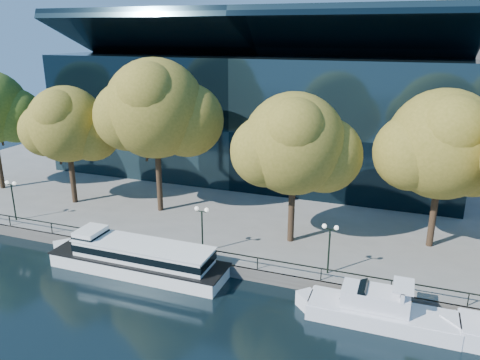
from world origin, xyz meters
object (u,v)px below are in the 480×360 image
at_px(cruiser_near, 375,309).
at_px(tree_2, 157,111).
at_px(tour_boat, 134,256).
at_px(lamp_0, 12,191).
at_px(tree_4, 445,147).
at_px(tree_3, 296,146).
at_px(lamp_1, 202,219).
at_px(lamp_2, 330,238).
at_px(tree_1, 68,126).

relative_size(cruiser_near, tree_2, 0.70).
height_order(tour_boat, lamp_0, lamp_0).
bearing_deg(tree_4, tree_3, -164.63).
bearing_deg(tree_3, lamp_1, -144.59).
distance_m(tree_4, lamp_0, 39.65).
bearing_deg(lamp_2, tree_4, 45.89).
xyz_separation_m(tree_2, lamp_2, (18.53, -7.25, -7.42)).
distance_m(cruiser_near, lamp_1, 15.23).
xyz_separation_m(tree_2, tree_3, (14.55, -2.57, -1.74)).
relative_size(tree_2, tree_4, 1.14).
xyz_separation_m(cruiser_near, tree_3, (-7.86, 8.47, 8.68)).
distance_m(tour_boat, tree_1, 18.23).
distance_m(tree_2, lamp_1, 13.08).
height_order(cruiser_near, lamp_0, lamp_0).
height_order(lamp_0, lamp_2, same).
bearing_deg(tree_2, cruiser_near, -26.23).
height_order(tree_4, lamp_0, tree_4).
distance_m(tree_2, lamp_0, 16.06).
bearing_deg(tour_boat, tree_2, 107.39).
xyz_separation_m(tree_3, lamp_2, (3.98, -4.68, -5.68)).
relative_size(tree_3, lamp_2, 3.26).
xyz_separation_m(cruiser_near, tree_1, (-32.44, 9.98, 8.44)).
bearing_deg(tree_1, lamp_1, -18.96).
distance_m(tour_boat, lamp_1, 6.29).
distance_m(tree_2, tree_3, 14.88).
xyz_separation_m(tree_3, lamp_0, (-26.81, -4.68, -5.68)).
xyz_separation_m(cruiser_near, tree_4, (3.74, 11.66, 8.86)).
relative_size(tree_2, lamp_1, 3.85).
relative_size(cruiser_near, lamp_1, 2.69).
xyz_separation_m(cruiser_near, tree_2, (-22.41, 11.04, 10.42)).
bearing_deg(tree_4, cruiser_near, -107.77).
bearing_deg(tree_2, lamp_0, -149.41).
bearing_deg(tree_4, lamp_2, -134.11).
bearing_deg(tour_boat, tree_1, 144.64).
bearing_deg(tree_4, tree_2, -178.65).
distance_m(cruiser_near, tree_2, 27.07).
relative_size(lamp_1, lamp_2, 1.00).
xyz_separation_m(tree_3, tree_4, (11.60, 3.19, 0.18)).
xyz_separation_m(tree_1, tree_2, (10.02, 1.07, 1.98)).
distance_m(cruiser_near, lamp_2, 6.21).
height_order(tree_1, tree_2, tree_2).
height_order(cruiser_near, tree_2, tree_2).
xyz_separation_m(lamp_0, lamp_2, (30.79, 0.00, 0.00)).
xyz_separation_m(tour_boat, tree_2, (-3.29, 10.52, 10.08)).
distance_m(tree_2, lamp_2, 21.23).
relative_size(tour_boat, tree_1, 1.30).
distance_m(tour_boat, tree_3, 16.10).
distance_m(tour_boat, cruiser_near, 19.13).
bearing_deg(tree_4, lamp_0, -168.43).
xyz_separation_m(cruiser_near, lamp_1, (-14.44, 3.79, 3.00)).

